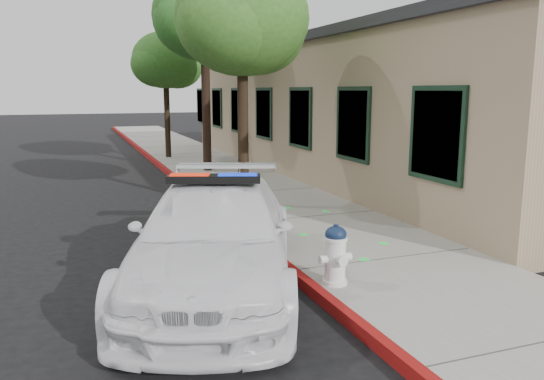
% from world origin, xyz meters
% --- Properties ---
extents(ground, '(120.00, 120.00, 0.00)m').
position_xyz_m(ground, '(0.00, 0.00, 0.00)').
color(ground, black).
rests_on(ground, ground).
extents(sidewalk, '(3.20, 60.00, 0.15)m').
position_xyz_m(sidewalk, '(1.60, 3.00, 0.07)').
color(sidewalk, gray).
rests_on(sidewalk, ground).
extents(red_curb, '(0.14, 60.00, 0.16)m').
position_xyz_m(red_curb, '(0.06, 3.00, 0.08)').
color(red_curb, maroon).
rests_on(red_curb, ground).
extents(clapboard_building, '(7.30, 20.89, 4.24)m').
position_xyz_m(clapboard_building, '(6.69, 9.00, 2.13)').
color(clapboard_building, '#9A8365').
rests_on(clapboard_building, ground).
extents(police_car, '(3.71, 5.53, 1.61)m').
position_xyz_m(police_car, '(-1.09, 0.06, 0.75)').
color(police_car, white).
rests_on(police_car, ground).
extents(fire_hydrant, '(0.46, 0.40, 0.81)m').
position_xyz_m(fire_hydrant, '(0.35, -0.71, 0.56)').
color(fire_hydrant, white).
rests_on(fire_hydrant, sidewalk).
extents(street_tree_near, '(2.98, 2.90, 5.31)m').
position_xyz_m(street_tree_near, '(0.75, 4.57, 4.11)').
color(street_tree_near, black).
rests_on(street_tree_near, sidewalk).
extents(street_tree_mid, '(3.28, 3.32, 6.19)m').
position_xyz_m(street_tree_mid, '(1.28, 10.20, 4.82)').
color(street_tree_mid, black).
rests_on(street_tree_mid, sidewalk).
extents(street_tree_far, '(2.72, 2.51, 4.74)m').
position_xyz_m(street_tree_far, '(0.72, 14.09, 3.72)').
color(street_tree_far, black).
rests_on(street_tree_far, sidewalk).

